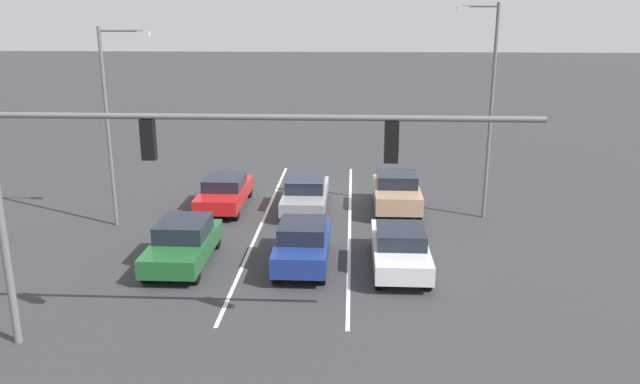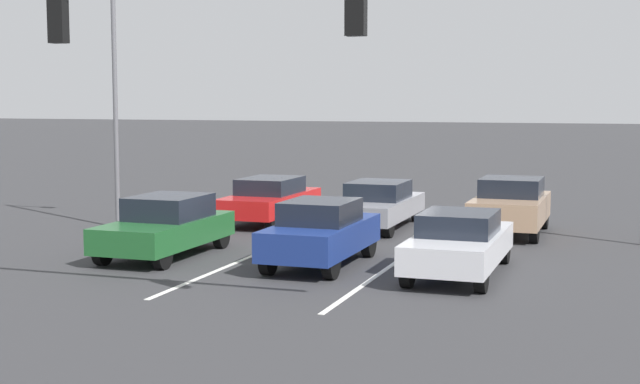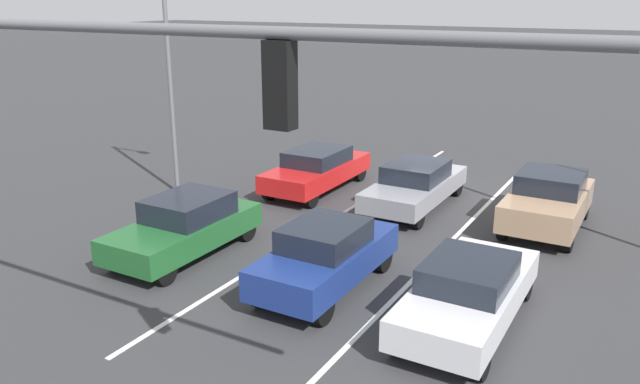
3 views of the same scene
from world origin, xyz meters
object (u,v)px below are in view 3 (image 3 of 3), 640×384
(car_tan_leftlane_second, at_px, (548,200))
(car_navy_midlane_front, at_px, (326,255))
(car_darkgreen_rightlane_front, at_px, (185,226))
(car_red_rightlane_second, at_px, (317,169))
(car_silver_leftlane_front, at_px, (468,291))
(street_lamp_right_shoulder, at_px, (173,56))
(car_gray_midlane_second, at_px, (415,184))

(car_tan_leftlane_second, bearing_deg, car_navy_midlane_front, 61.02)
(car_darkgreen_rightlane_front, distance_m, car_red_rightlane_second, 6.42)
(car_navy_midlane_front, relative_size, car_silver_leftlane_front, 0.90)
(car_tan_leftlane_second, bearing_deg, car_silver_leftlane_front, 87.30)
(car_navy_midlane_front, height_order, car_silver_leftlane_front, car_navy_midlane_front)
(car_red_rightlane_second, bearing_deg, car_silver_leftlane_front, 138.01)
(car_navy_midlane_front, relative_size, car_darkgreen_rightlane_front, 0.97)
(street_lamp_right_shoulder, bearing_deg, car_navy_midlane_front, 153.31)
(car_navy_midlane_front, xyz_separation_m, car_tan_leftlane_second, (-3.54, -6.39, 0.04))
(car_red_rightlane_second, height_order, car_tan_leftlane_second, car_tan_leftlane_second)
(car_silver_leftlane_front, relative_size, car_tan_leftlane_second, 1.13)
(car_darkgreen_rightlane_front, bearing_deg, street_lamp_right_shoulder, -47.32)
(car_navy_midlane_front, bearing_deg, car_darkgreen_rightlane_front, 0.53)
(car_darkgreen_rightlane_front, distance_m, car_gray_midlane_second, 7.35)
(car_silver_leftlane_front, height_order, car_red_rightlane_second, car_silver_leftlane_front)
(car_red_rightlane_second, bearing_deg, car_gray_midlane_second, 179.27)
(car_tan_leftlane_second, bearing_deg, car_gray_midlane_second, 0.75)
(car_red_rightlane_second, xyz_separation_m, car_tan_leftlane_second, (-7.45, -0.01, 0.09))
(car_silver_leftlane_front, xyz_separation_m, street_lamp_right_shoulder, (10.83, -3.86, 3.75))
(car_navy_midlane_front, relative_size, car_gray_midlane_second, 0.88)
(car_navy_midlane_front, distance_m, car_darkgreen_rightlane_front, 4.04)
(car_gray_midlane_second, bearing_deg, car_silver_leftlane_front, 119.49)
(car_gray_midlane_second, relative_size, street_lamp_right_shoulder, 0.60)
(street_lamp_right_shoulder, bearing_deg, car_gray_midlane_second, -160.74)
(car_navy_midlane_front, xyz_separation_m, car_gray_midlane_second, (0.37, -6.34, -0.07))
(car_silver_leftlane_front, bearing_deg, car_navy_midlane_front, -0.77)
(car_darkgreen_rightlane_front, bearing_deg, car_navy_midlane_front, -179.47)
(car_navy_midlane_front, height_order, car_tan_leftlane_second, car_tan_leftlane_second)
(car_darkgreen_rightlane_front, distance_m, car_silver_leftlane_front, 7.27)
(car_navy_midlane_front, distance_m, car_gray_midlane_second, 6.35)
(car_navy_midlane_front, height_order, street_lamp_right_shoulder, street_lamp_right_shoulder)
(car_navy_midlane_front, xyz_separation_m, car_darkgreen_rightlane_front, (4.04, 0.04, -0.04))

